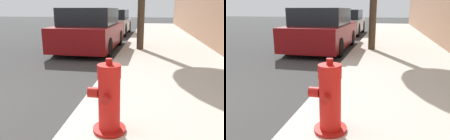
{
  "view_description": "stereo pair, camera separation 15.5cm",
  "coord_description": "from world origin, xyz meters",
  "views": [
    {
      "loc": [
        2.78,
        -2.01,
        1.42
      ],
      "look_at": [
        2.2,
        1.32,
        0.48
      ],
      "focal_mm": 35.0,
      "sensor_mm": 36.0,
      "label": 1
    },
    {
      "loc": [
        2.93,
        -1.98,
        1.42
      ],
      "look_at": [
        2.2,
        1.32,
        0.48
      ],
      "focal_mm": 35.0,
      "sensor_mm": 36.0,
      "label": 2
    }
  ],
  "objects": [
    {
      "name": "fire_hydrant",
      "position": [
        2.37,
        0.12,
        0.49
      ],
      "size": [
        0.41,
        0.42,
        0.82
      ],
      "color": "#A91511",
      "rests_on": "sidewalk_slab"
    },
    {
      "name": "parked_car_near",
      "position": [
        0.68,
        5.67,
        0.7
      ],
      "size": [
        1.87,
        3.95,
        1.47
      ],
      "color": "maroon",
      "rests_on": "ground_plane"
    },
    {
      "name": "parked_car_mid",
      "position": [
        0.58,
        10.99,
        0.69
      ],
      "size": [
        1.81,
        3.85,
        1.41
      ],
      "color": "#B7B7BC",
      "rests_on": "ground_plane"
    }
  ]
}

